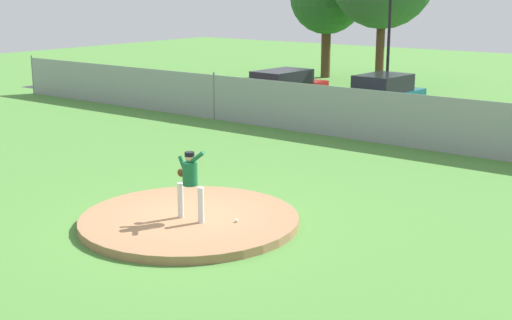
# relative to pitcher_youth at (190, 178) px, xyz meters

# --- Properties ---
(ground_plane) EXTENTS (80.00, 80.00, 0.00)m
(ground_plane) POSITION_rel_pitcher_youth_xyz_m (-0.19, 6.17, -1.12)
(ground_plane) COLOR #4C8438
(asphalt_strip) EXTENTS (44.00, 7.00, 0.01)m
(asphalt_strip) POSITION_rel_pitcher_youth_xyz_m (-0.19, 14.67, -1.11)
(asphalt_strip) COLOR #2B2B2D
(asphalt_strip) RESTS_ON ground_plane
(pitchers_mound) EXTENTS (4.83, 4.83, 0.19)m
(pitchers_mound) POSITION_rel_pitcher_youth_xyz_m (-0.19, 0.17, -1.02)
(pitchers_mound) COLOR #99704C
(pitchers_mound) RESTS_ON ground_plane
(pitcher_youth) EXTENTS (0.82, 0.32, 1.59)m
(pitcher_youth) POSITION_rel_pitcher_youth_xyz_m (0.00, 0.00, 0.00)
(pitcher_youth) COLOR silver
(pitcher_youth) RESTS_ON pitchers_mound
(baseball) EXTENTS (0.07, 0.07, 0.07)m
(baseball) POSITION_rel_pitcher_youth_xyz_m (0.89, 0.46, -0.89)
(baseball) COLOR white
(baseball) RESTS_ON pitchers_mound
(chainlink_fence) EXTENTS (38.98, 0.07, 1.87)m
(chainlink_fence) POSITION_rel_pitcher_youth_xyz_m (-0.19, 10.17, -0.23)
(chainlink_fence) COLOR gray
(chainlink_fence) RESTS_ON ground_plane
(parked_car_red) EXTENTS (2.03, 4.70, 1.61)m
(parked_car_red) POSITION_rel_pitcher_youth_xyz_m (-7.56, 14.23, -0.34)
(parked_car_red) COLOR #A81919
(parked_car_red) RESTS_ON ground_plane
(parked_car_teal) EXTENTS (2.02, 4.12, 1.73)m
(parked_car_teal) POSITION_rel_pitcher_youth_xyz_m (-2.88, 14.53, -0.31)
(parked_car_teal) COLOR #146066
(parked_car_teal) RESTS_ON ground_plane
(traffic_cone_orange) EXTENTS (0.40, 0.40, 0.55)m
(traffic_cone_orange) POSITION_rel_pitcher_youth_xyz_m (-9.62, 14.44, -0.86)
(traffic_cone_orange) COLOR orange
(traffic_cone_orange) RESTS_ON asphalt_strip
(traffic_light_near) EXTENTS (0.28, 0.46, 5.54)m
(traffic_light_near) POSITION_rel_pitcher_youth_xyz_m (-4.91, 18.86, 2.62)
(traffic_light_near) COLOR black
(traffic_light_near) RESTS_ON ground_plane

